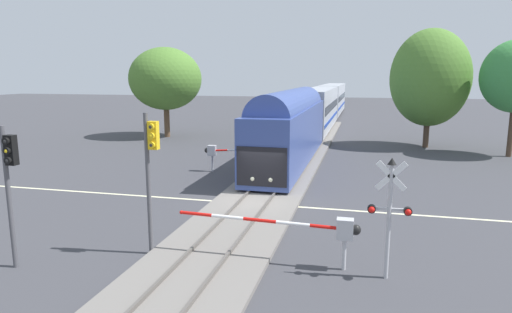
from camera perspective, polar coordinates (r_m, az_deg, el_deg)
The scene contains 11 objects.
ground_plane at distance 23.04m, azimuth -0.02°, elevation -6.08°, with size 220.00×220.00×0.00m, color #3D3D42.
road_centre_stripe at distance 23.04m, azimuth -0.02°, elevation -6.07°, with size 44.00×0.20×0.01m.
railway_track at distance 23.01m, azimuth -0.02°, elevation -5.85°, with size 4.40×80.00×0.32m.
commuter_train at distance 52.41m, azimuth 7.98°, elevation 6.19°, with size 3.04×62.78×5.16m.
crossing_gate_near at distance 15.50m, azimuth 8.32°, elevation -9.06°, with size 6.49×0.40×1.80m.
crossing_signal_mast at distance 14.82m, azimuth 16.71°, elevation -6.11°, with size 1.36×0.44×4.01m.
crossing_gate_far at distance 30.26m, azimuth -4.35°, elevation 0.69°, with size 6.20×0.40×1.89m.
traffic_signal_near_left at distance 16.89m, azimuth -28.98°, elevation -2.00°, with size 0.53×0.38×4.91m.
traffic_signal_median at distance 16.33m, azimuth -13.33°, elevation -0.57°, with size 0.53×0.38×5.24m.
oak_far_right at distance 43.04m, azimuth 21.35°, elevation 9.33°, with size 6.92×6.92×10.54m.
pine_left_background at distance 48.00m, azimuth -11.51°, elevation 9.70°, with size 7.50×7.50×9.34m.
Camera 1 is at (5.24, -21.45, 6.56)m, focal length 31.30 mm.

